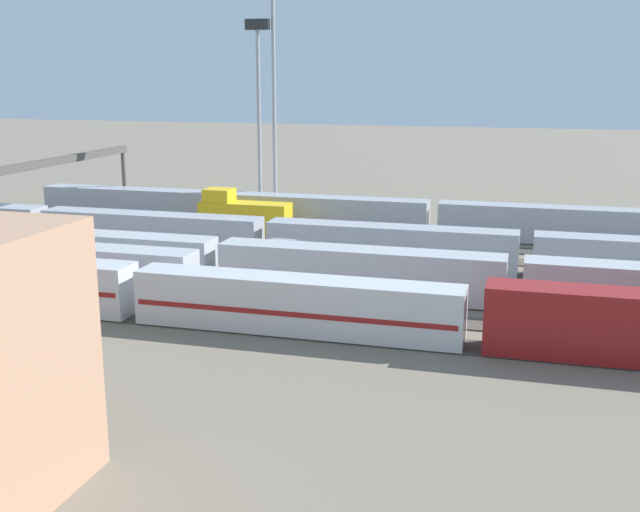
{
  "coord_description": "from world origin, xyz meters",
  "views": [
    {
      "loc": [
        -22.27,
        66.38,
        17.48
      ],
      "look_at": [
        -5.16,
        4.98,
        2.5
      ],
      "focal_mm": 43.72,
      "sensor_mm": 36.0,
      "label": 1
    }
  ],
  "objects_px": {
    "train_on_track_3": "(252,238)",
    "train_on_track_1": "(243,216)",
    "train_on_track_0": "(434,219)",
    "light_mast_2": "(273,53)",
    "train_on_track_7": "(266,301)",
    "light_mast_0": "(258,93)",
    "signal_gantry": "(23,174)",
    "train_on_track_5": "(495,280)"
  },
  "relations": [
    {
      "from": "train_on_track_7",
      "to": "train_on_track_5",
      "type": "xyz_separation_m",
      "value": [
        -15.02,
        -10.0,
        -0.01
      ]
    },
    {
      "from": "train_on_track_0",
      "to": "train_on_track_3",
      "type": "relative_size",
      "value": 0.69
    },
    {
      "from": "train_on_track_7",
      "to": "light_mast_2",
      "type": "height_order",
      "value": "light_mast_2"
    },
    {
      "from": "train_on_track_5",
      "to": "light_mast_0",
      "type": "height_order",
      "value": "light_mast_0"
    },
    {
      "from": "train_on_track_7",
      "to": "train_on_track_3",
      "type": "relative_size",
      "value": 0.48
    },
    {
      "from": "train_on_track_7",
      "to": "light_mast_0",
      "type": "distance_m",
      "value": 42.64
    },
    {
      "from": "train_on_track_1",
      "to": "light_mast_0",
      "type": "distance_m",
      "value": 15.42
    },
    {
      "from": "train_on_track_7",
      "to": "train_on_track_0",
      "type": "xyz_separation_m",
      "value": [
        -7.05,
        -35.0,
        -0.08
      ]
    },
    {
      "from": "train_on_track_1",
      "to": "train_on_track_5",
      "type": "height_order",
      "value": "train_on_track_1"
    },
    {
      "from": "light_mast_2",
      "to": "train_on_track_3",
      "type": "bearing_deg",
      "value": 101.99
    },
    {
      "from": "train_on_track_5",
      "to": "signal_gantry",
      "type": "relative_size",
      "value": 2.26
    },
    {
      "from": "train_on_track_3",
      "to": "light_mast_2",
      "type": "distance_m",
      "value": 25.87
    },
    {
      "from": "train_on_track_1",
      "to": "light_mast_0",
      "type": "height_order",
      "value": "light_mast_0"
    },
    {
      "from": "light_mast_0",
      "to": "signal_gantry",
      "type": "relative_size",
      "value": 0.59
    },
    {
      "from": "train_on_track_0",
      "to": "light_mast_2",
      "type": "relative_size",
      "value": 3.01
    },
    {
      "from": "train_on_track_7",
      "to": "train_on_track_5",
      "type": "relative_size",
      "value": 0.73
    },
    {
      "from": "light_mast_2",
      "to": "train_on_track_1",
      "type": "bearing_deg",
      "value": 83.88
    },
    {
      "from": "train_on_track_1",
      "to": "light_mast_0",
      "type": "bearing_deg",
      "value": -84.09
    },
    {
      "from": "train_on_track_7",
      "to": "signal_gantry",
      "type": "relative_size",
      "value": 1.66
    },
    {
      "from": "train_on_track_3",
      "to": "train_on_track_1",
      "type": "relative_size",
      "value": 13.9
    },
    {
      "from": "train_on_track_0",
      "to": "signal_gantry",
      "type": "distance_m",
      "value": 42.84
    },
    {
      "from": "train_on_track_0",
      "to": "light_mast_0",
      "type": "bearing_deg",
      "value": -8.1
    },
    {
      "from": "light_mast_2",
      "to": "train_on_track_5",
      "type": "bearing_deg",
      "value": 133.91
    },
    {
      "from": "train_on_track_0",
      "to": "train_on_track_1",
      "type": "bearing_deg",
      "value": 13.83
    },
    {
      "from": "train_on_track_3",
      "to": "light_mast_0",
      "type": "relative_size",
      "value": 5.91
    },
    {
      "from": "light_mast_0",
      "to": "signal_gantry",
      "type": "bearing_deg",
      "value": 49.46
    },
    {
      "from": "train_on_track_1",
      "to": "train_on_track_3",
      "type": "bearing_deg",
      "value": 115.74
    },
    {
      "from": "signal_gantry",
      "to": "light_mast_2",
      "type": "bearing_deg",
      "value": -132.63
    },
    {
      "from": "train_on_track_7",
      "to": "train_on_track_1",
      "type": "bearing_deg",
      "value": -66.14
    },
    {
      "from": "train_on_track_1",
      "to": "light_mast_2",
      "type": "xyz_separation_m",
      "value": [
        -0.91,
        -8.44,
        17.62
      ]
    },
    {
      "from": "train_on_track_3",
      "to": "train_on_track_5",
      "type": "bearing_deg",
      "value": 156.92
    },
    {
      "from": "train_on_track_3",
      "to": "light_mast_2",
      "type": "relative_size",
      "value": 4.38
    },
    {
      "from": "train_on_track_3",
      "to": "train_on_track_5",
      "type": "distance_m",
      "value": 25.51
    },
    {
      "from": "light_mast_2",
      "to": "signal_gantry",
      "type": "height_order",
      "value": "light_mast_2"
    },
    {
      "from": "train_on_track_3",
      "to": "train_on_track_1",
      "type": "height_order",
      "value": "train_on_track_1"
    },
    {
      "from": "light_mast_0",
      "to": "train_on_track_0",
      "type": "bearing_deg",
      "value": 171.9
    },
    {
      "from": "train_on_track_0",
      "to": "train_on_track_1",
      "type": "relative_size",
      "value": 9.56
    },
    {
      "from": "light_mast_0",
      "to": "light_mast_2",
      "type": "relative_size",
      "value": 0.74
    },
    {
      "from": "train_on_track_1",
      "to": "train_on_track_0",
      "type": "bearing_deg",
      "value": -166.17
    },
    {
      "from": "train_on_track_1",
      "to": "signal_gantry",
      "type": "relative_size",
      "value": 0.25
    },
    {
      "from": "light_mast_0",
      "to": "train_on_track_5",
      "type": "bearing_deg",
      "value": 136.11
    },
    {
      "from": "train_on_track_7",
      "to": "train_on_track_5",
      "type": "bearing_deg",
      "value": -146.34
    }
  ]
}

